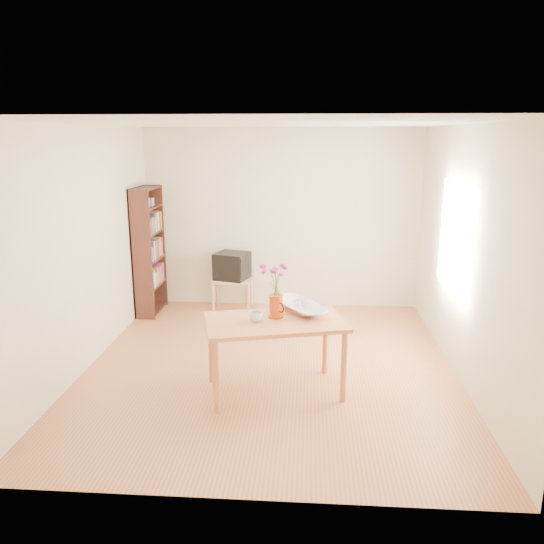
# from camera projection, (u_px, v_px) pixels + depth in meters

# --- Properties ---
(room) EXTENTS (4.50, 4.50, 4.50)m
(room) POSITION_uv_depth(u_px,v_px,m) (273.00, 251.00, 5.57)
(room) COLOR #A25E39
(room) RESTS_ON ground
(table) EXTENTS (1.48, 1.06, 0.75)m
(table) POSITION_uv_depth(u_px,v_px,m) (275.00, 329.00, 5.14)
(table) COLOR #B7673E
(table) RESTS_ON ground
(tv_stand) EXTENTS (0.60, 0.45, 0.46)m
(tv_stand) POSITION_uv_depth(u_px,v_px,m) (232.00, 283.00, 7.75)
(tv_stand) COLOR tan
(tv_stand) RESTS_ON ground
(bookshelf) EXTENTS (0.28, 0.70, 1.80)m
(bookshelf) POSITION_uv_depth(u_px,v_px,m) (149.00, 255.00, 7.50)
(bookshelf) COLOR black
(bookshelf) RESTS_ON ground
(pitcher) EXTENTS (0.16, 0.20, 0.23)m
(pitcher) POSITION_uv_depth(u_px,v_px,m) (276.00, 307.00, 5.18)
(pitcher) COLOR #C43E0B
(pitcher) RESTS_ON table
(flowers) EXTENTS (0.26, 0.26, 0.37)m
(flowers) POSITION_uv_depth(u_px,v_px,m) (276.00, 277.00, 5.10)
(flowers) COLOR #CA2F98
(flowers) RESTS_ON pitcher
(mug) EXTENTS (0.17, 0.17, 0.09)m
(mug) POSITION_uv_depth(u_px,v_px,m) (257.00, 317.00, 5.07)
(mug) COLOR white
(mug) RESTS_ON table
(bowl) EXTENTS (0.67, 0.67, 0.46)m
(bowl) POSITION_uv_depth(u_px,v_px,m) (300.00, 289.00, 5.35)
(bowl) COLOR white
(bowl) RESTS_ON table
(teacup_a) EXTENTS (0.09, 0.09, 0.06)m
(teacup_a) POSITION_uv_depth(u_px,v_px,m) (296.00, 293.00, 5.37)
(teacup_a) COLOR white
(teacup_a) RESTS_ON bowl
(teacup_b) EXTENTS (0.07, 0.07, 0.07)m
(teacup_b) POSITION_uv_depth(u_px,v_px,m) (305.00, 293.00, 5.38)
(teacup_b) COLOR white
(teacup_b) RESTS_ON bowl
(television) EXTENTS (0.54, 0.53, 0.39)m
(television) POSITION_uv_depth(u_px,v_px,m) (232.00, 265.00, 7.69)
(television) COLOR black
(television) RESTS_ON tv_stand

